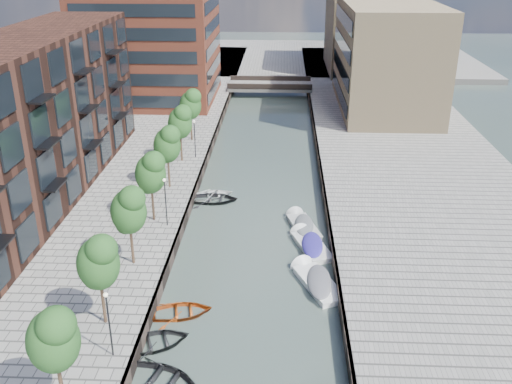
# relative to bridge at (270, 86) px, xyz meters

# --- Properties ---
(water) EXTENTS (300.00, 300.00, 0.00)m
(water) POSITION_rel_bridge_xyz_m (0.00, -32.00, -1.39)
(water) COLOR #38473F
(water) RESTS_ON ground
(quay_right) EXTENTS (20.00, 140.00, 1.00)m
(quay_right) POSITION_rel_bridge_xyz_m (16.00, -32.00, -0.89)
(quay_right) COLOR gray
(quay_right) RESTS_ON ground
(quay_wall_left) EXTENTS (0.25, 140.00, 1.00)m
(quay_wall_left) POSITION_rel_bridge_xyz_m (-6.10, -32.00, -0.89)
(quay_wall_left) COLOR #332823
(quay_wall_left) RESTS_ON ground
(quay_wall_right) EXTENTS (0.25, 140.00, 1.00)m
(quay_wall_right) POSITION_rel_bridge_xyz_m (6.10, -32.00, -0.89)
(quay_wall_right) COLOR #332823
(quay_wall_right) RESTS_ON ground
(far_closure) EXTENTS (80.00, 40.00, 1.00)m
(far_closure) POSITION_rel_bridge_xyz_m (0.00, 28.00, -0.89)
(far_closure) COLOR gray
(far_closure) RESTS_ON ground
(apartment_block) EXTENTS (8.00, 38.00, 14.00)m
(apartment_block) POSITION_rel_bridge_xyz_m (-20.00, -42.00, 6.61)
(apartment_block) COLOR black
(apartment_block) RESTS_ON quay_left
(tan_block_near) EXTENTS (12.00, 25.00, 14.00)m
(tan_block_near) POSITION_rel_bridge_xyz_m (16.00, -10.00, 6.61)
(tan_block_near) COLOR tan
(tan_block_near) RESTS_ON quay_right
(tan_block_far) EXTENTS (12.00, 20.00, 16.00)m
(tan_block_far) POSITION_rel_bridge_xyz_m (16.00, 16.00, 7.61)
(tan_block_far) COLOR tan
(tan_block_far) RESTS_ON quay_right
(bridge) EXTENTS (13.00, 6.00, 1.30)m
(bridge) POSITION_rel_bridge_xyz_m (0.00, 0.00, 0.00)
(bridge) COLOR gray
(bridge) RESTS_ON ground
(tree_0) EXTENTS (2.50, 2.50, 5.95)m
(tree_0) POSITION_rel_bridge_xyz_m (-8.50, -68.00, 3.92)
(tree_0) COLOR #382619
(tree_0) RESTS_ON quay_left
(tree_1) EXTENTS (2.50, 2.50, 5.95)m
(tree_1) POSITION_rel_bridge_xyz_m (-8.50, -61.00, 3.92)
(tree_1) COLOR #382619
(tree_1) RESTS_ON quay_left
(tree_2) EXTENTS (2.50, 2.50, 5.95)m
(tree_2) POSITION_rel_bridge_xyz_m (-8.50, -54.00, 3.92)
(tree_2) COLOR #382619
(tree_2) RESTS_ON quay_left
(tree_3) EXTENTS (2.50, 2.50, 5.95)m
(tree_3) POSITION_rel_bridge_xyz_m (-8.50, -47.00, 3.92)
(tree_3) COLOR #382619
(tree_3) RESTS_ON quay_left
(tree_4) EXTENTS (2.50, 2.50, 5.95)m
(tree_4) POSITION_rel_bridge_xyz_m (-8.50, -40.00, 3.92)
(tree_4) COLOR #382619
(tree_4) RESTS_ON quay_left
(tree_5) EXTENTS (2.50, 2.50, 5.95)m
(tree_5) POSITION_rel_bridge_xyz_m (-8.50, -33.00, 3.92)
(tree_5) COLOR #382619
(tree_5) RESTS_ON quay_left
(tree_6) EXTENTS (2.50, 2.50, 5.95)m
(tree_6) POSITION_rel_bridge_xyz_m (-8.50, -26.00, 3.92)
(tree_6) COLOR #382619
(tree_6) RESTS_ON quay_left
(lamp_0) EXTENTS (0.24, 0.24, 4.12)m
(lamp_0) POSITION_rel_bridge_xyz_m (-7.20, -64.00, 2.12)
(lamp_0) COLOR black
(lamp_0) RESTS_ON quay_left
(lamp_1) EXTENTS (0.24, 0.24, 4.12)m
(lamp_1) POSITION_rel_bridge_xyz_m (-7.20, -48.00, 2.12)
(lamp_1) COLOR black
(lamp_1) RESTS_ON quay_left
(lamp_2) EXTENTS (0.24, 0.24, 4.12)m
(lamp_2) POSITION_rel_bridge_xyz_m (-7.20, -32.00, 2.12)
(lamp_2) COLOR black
(lamp_2) RESTS_ON quay_left
(sloop_0) EXTENTS (5.21, 4.53, 0.90)m
(sloop_0) POSITION_rel_bridge_xyz_m (-5.40, -61.83, -1.39)
(sloop_0) COLOR black
(sloop_0) RESTS_ON ground
(sloop_1) EXTENTS (5.82, 4.86, 1.04)m
(sloop_1) POSITION_rel_bridge_xyz_m (-4.53, -65.05, -1.39)
(sloop_1) COLOR black
(sloop_1) RESTS_ON ground
(sloop_2) EXTENTS (4.75, 3.85, 0.87)m
(sloop_2) POSITION_rel_bridge_xyz_m (-4.35, -58.69, -1.39)
(sloop_2) COLOR #A54012
(sloop_2) RESTS_ON ground
(sloop_3) EXTENTS (5.05, 4.37, 0.88)m
(sloop_3) POSITION_rel_bridge_xyz_m (-4.56, -40.10, -1.39)
(sloop_3) COLOR white
(sloop_3) RESTS_ON ground
(sloop_4) EXTENTS (4.79, 3.47, 0.98)m
(sloop_4) POSITION_rel_bridge_xyz_m (-4.32, -41.07, -1.39)
(sloop_4) COLOR black
(sloop_4) RESTS_ON ground
(motorboat_1) EXTENTS (3.84, 5.75, 1.82)m
(motorboat_1) POSITION_rel_bridge_xyz_m (4.63, -54.60, -1.17)
(motorboat_1) COLOR white
(motorboat_1) RESTS_ON ground
(motorboat_3) EXTENTS (3.40, 5.51, 1.74)m
(motorboat_3) POSITION_rel_bridge_xyz_m (4.41, -49.26, -1.18)
(motorboat_3) COLOR silver
(motorboat_3) RESTS_ON ground
(motorboat_4) EXTENTS (3.04, 5.30, 1.67)m
(motorboat_4) POSITION_rel_bridge_xyz_m (3.89, -45.90, -1.19)
(motorboat_4) COLOR #B7B6B5
(motorboat_4) RESTS_ON ground
(car) EXTENTS (2.41, 4.20, 1.35)m
(car) POSITION_rel_bridge_xyz_m (11.45, -9.63, 0.28)
(car) COLOR silver
(car) RESTS_ON quay_right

